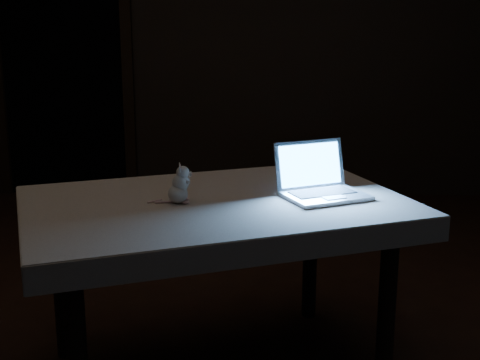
# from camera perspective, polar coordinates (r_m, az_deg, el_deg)

# --- Properties ---
(floor) EXTENTS (5.00, 5.00, 0.00)m
(floor) POSITION_cam_1_polar(r_m,az_deg,el_deg) (2.66, -6.48, -15.21)
(floor) COLOR black
(floor) RESTS_ON ground
(back_wall) EXTENTS (4.50, 0.04, 2.60)m
(back_wall) POSITION_cam_1_polar(r_m,az_deg,el_deg) (4.82, -2.73, 13.93)
(back_wall) COLOR black
(back_wall) RESTS_ON ground
(doorway) EXTENTS (1.06, 0.36, 2.13)m
(doorway) POSITION_cam_1_polar(r_m,az_deg,el_deg) (5.02, -15.54, 10.76)
(doorway) COLOR black
(doorway) RESTS_ON back_wall
(table) EXTENTS (1.45, 1.19, 0.67)m
(table) POSITION_cam_1_polar(r_m,az_deg,el_deg) (2.40, -2.13, -9.61)
(table) COLOR black
(table) RESTS_ON floor
(tablecloth) EXTENTS (1.54, 1.25, 0.08)m
(tablecloth) POSITION_cam_1_polar(r_m,az_deg,el_deg) (2.31, -1.15, -2.72)
(tablecloth) COLOR beige
(tablecloth) RESTS_ON table
(laptop) EXTENTS (0.36, 0.35, 0.19)m
(laptop) POSITION_cam_1_polar(r_m,az_deg,el_deg) (2.30, 7.71, 0.71)
(laptop) COLOR #B7B6BB
(laptop) RESTS_ON tablecloth
(plush_mouse) EXTENTS (0.13, 0.13, 0.14)m
(plush_mouse) POSITION_cam_1_polar(r_m,az_deg,el_deg) (2.24, -5.57, -0.32)
(plush_mouse) COLOR silver
(plush_mouse) RESTS_ON tablecloth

